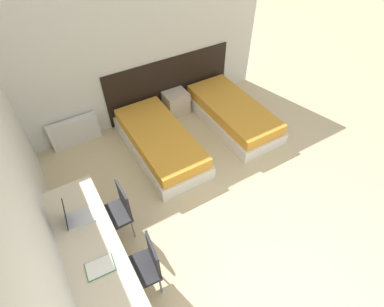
{
  "coord_description": "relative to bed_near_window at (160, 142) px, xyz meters",
  "views": [
    {
      "loc": [
        -1.59,
        -0.39,
        3.7
      ],
      "look_at": [
        0.0,
        2.27,
        0.55
      ],
      "focal_mm": 28.0,
      "sensor_mm": 36.0,
      "label": 1
    }
  ],
  "objects": [
    {
      "name": "chair_near_laptop",
      "position": [
        -1.16,
        -1.13,
        0.28
      ],
      "size": [
        0.4,
        0.4,
        0.86
      ],
      "rotation": [
        0.0,
        0.0,
        0.01
      ],
      "color": "#232328",
      "rests_on": "ground_plane"
    },
    {
      "name": "nightstand",
      "position": [
        0.76,
        0.82,
        0.02
      ],
      "size": [
        0.45,
        0.37,
        0.45
      ],
      "color": "beige",
      "rests_on": "ground_plane"
    },
    {
      "name": "open_notebook",
      "position": [
        -1.57,
        -1.86,
        0.52
      ],
      "size": [
        0.3,
        0.23,
        0.02
      ],
      "rotation": [
        0.0,
        0.0,
        -0.08
      ],
      "color": "#236B3D",
      "rests_on": "desk"
    },
    {
      "name": "headboard_panel",
      "position": [
        0.76,
        1.04,
        0.33
      ],
      "size": [
        2.55,
        0.03,
        1.07
      ],
      "color": "black",
      "rests_on": "ground_plane"
    },
    {
      "name": "ground_plane",
      "position": [
        0.15,
        -3.07,
        -0.21
      ],
      "size": [
        20.0,
        20.0,
        0.0
      ],
      "primitive_type": "plane",
      "color": "beige"
    },
    {
      "name": "laptop",
      "position": [
        -1.62,
        -1.18,
        0.58
      ],
      "size": [
        0.33,
        0.25,
        0.32
      ],
      "rotation": [
        0.0,
        0.0,
        -0.08
      ],
      "color": "silver",
      "rests_on": "desk"
    },
    {
      "name": "bed_near_door",
      "position": [
        1.52,
        0.0,
        0.0
      ],
      "size": [
        0.93,
        2.01,
        0.43
      ],
      "color": "silver",
      "rests_on": "ground_plane"
    },
    {
      "name": "chair_near_notebook",
      "position": [
        -1.16,
        -1.96,
        0.28
      ],
      "size": [
        0.44,
        0.44,
        0.86
      ],
      "rotation": [
        0.0,
        0.0,
        -0.1
      ],
      "color": "#232328",
      "rests_on": "ground_plane"
    },
    {
      "name": "wall_back",
      "position": [
        0.15,
        1.07,
        1.14
      ],
      "size": [
        5.07,
        0.05,
        2.7
      ],
      "color": "silver",
      "rests_on": "ground_plane"
    },
    {
      "name": "radiator",
      "position": [
        -1.17,
        0.95,
        0.05
      ],
      "size": [
        0.84,
        0.12,
        0.51
      ],
      "color": "silver",
      "rests_on": "ground_plane"
    },
    {
      "name": "bed_near_window",
      "position": [
        0.0,
        0.0,
        0.0
      ],
      "size": [
        0.93,
        2.01,
        0.43
      ],
      "color": "silver",
      "rests_on": "ground_plane"
    },
    {
      "name": "wall_left",
      "position": [
        -1.91,
        -1.01,
        1.14
      ],
      "size": [
        0.05,
        5.12,
        2.7
      ],
      "color": "silver",
      "rests_on": "ground_plane"
    },
    {
      "name": "desk",
      "position": [
        -1.58,
        -1.54,
        0.35
      ],
      "size": [
        0.6,
        1.9,
        0.72
      ],
      "color": "beige",
      "rests_on": "ground_plane"
    }
  ]
}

